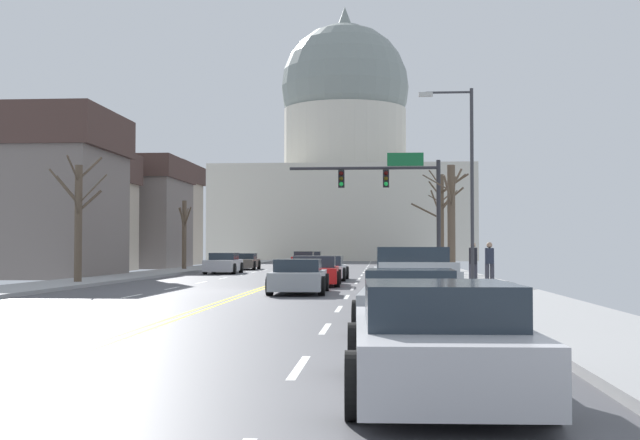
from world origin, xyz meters
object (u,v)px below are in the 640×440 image
object	(u,v)px
sedan_near_00	(326,269)
sedan_near_05	(437,341)
signal_gantry	(395,188)
sedan_near_01	(315,272)
street_lamp_right	(465,168)
sedan_near_04	(410,300)
sedan_oncoming_00	(224,264)
sedan_near_02	(299,277)
pedestrian_00	(490,262)
pickup_truck_near_03	(413,279)
sedan_oncoming_03	(312,258)
sedan_oncoming_02	(304,259)
pedestrian_01	(473,260)
sedan_oncoming_01	(245,262)

from	to	relation	value
sedan_near_00	sedan_near_05	world-z (taller)	sedan_near_05
signal_gantry	sedan_near_01	xyz separation A→B (m)	(-3.47, -9.16, -4.11)
street_lamp_right	sedan_near_04	distance (m)	17.59
sedan_oncoming_00	sedan_near_02	bearing A→B (deg)	-72.60
sedan_near_05	pedestrian_00	bearing A→B (deg)	81.21
sedan_near_00	street_lamp_right	bearing A→B (deg)	-49.02
pickup_truck_near_03	sedan_oncoming_00	world-z (taller)	pickup_truck_near_03
street_lamp_right	sedan_near_02	size ratio (longest dim) A/B	1.68
sedan_near_00	sedan_near_02	size ratio (longest dim) A/B	0.95
sedan_near_00	sedan_oncoming_00	bearing A→B (deg)	124.77
sedan_near_05	sedan_oncoming_00	world-z (taller)	sedan_oncoming_00
sedan_oncoming_03	pedestrian_00	world-z (taller)	pedestrian_00
pedestrian_00	signal_gantry	bearing A→B (deg)	105.49
sedan_oncoming_02	sedan_oncoming_03	world-z (taller)	sedan_oncoming_02
sedan_near_01	sedan_near_04	world-z (taller)	sedan_near_01
sedan_near_02	sedan_oncoming_03	xyz separation A→B (m)	(-3.77, 51.54, 0.01)
signal_gantry	sedan_near_04	distance (m)	27.51
pickup_truck_near_03	sedan_oncoming_02	size ratio (longest dim) A/B	1.15
sedan_oncoming_03	pedestrian_01	xyz separation A→B (m)	(10.36, -45.81, 0.49)
sedan_oncoming_01	sedan_oncoming_02	bearing A→B (deg)	72.78
pickup_truck_near_03	sedan_near_04	size ratio (longest dim) A/B	1.25
pickup_truck_near_03	sedan_near_01	bearing A→B (deg)	106.78
sedan_near_04	sedan_oncoming_03	size ratio (longest dim) A/B	0.96
sedan_near_01	sedan_oncoming_00	distance (m)	17.06
sedan_near_00	sedan_oncoming_02	world-z (taller)	sedan_oncoming_02
pickup_truck_near_03	sedan_near_05	world-z (taller)	pickup_truck_near_03
signal_gantry	sedan_near_01	distance (m)	10.62
sedan_near_00	pedestrian_01	distance (m)	8.65
sedan_near_00	sedan_oncoming_01	distance (m)	20.41
sedan_near_02	sedan_oncoming_02	world-z (taller)	sedan_oncoming_02
pedestrian_00	sedan_oncoming_03	bearing A→B (deg)	102.39
pickup_truck_near_03	sedan_oncoming_02	distance (m)	47.94
sedan_near_01	sedan_near_05	xyz separation A→B (m)	(3.32, -25.28, -0.00)
sedan_oncoming_00	pedestrian_01	bearing A→B (deg)	-49.73
sedan_near_02	sedan_oncoming_00	xyz separation A→B (m)	(-6.72, 21.43, 0.04)
sedan_near_00	sedan_oncoming_00	xyz separation A→B (m)	(-6.88, 9.91, 0.04)
pedestrian_01	sedan_oncoming_00	bearing A→B (deg)	130.27
sedan_oncoming_02	pickup_truck_near_03	bearing A→B (deg)	-81.19
sedan_near_01	pedestrian_00	distance (m)	7.36
signal_gantry	pedestrian_01	xyz separation A→B (m)	(3.01, -9.22, -3.63)
signal_gantry	sedan_oncoming_02	world-z (taller)	signal_gantry
pickup_truck_near_03	sedan_near_05	xyz separation A→B (m)	(-0.27, -13.39, -0.15)
signal_gantry	pedestrian_00	distance (m)	12.94
sedan_near_05	pedestrian_01	distance (m)	25.42
sedan_oncoming_00	sedan_oncoming_03	distance (m)	30.25
street_lamp_right	sedan_near_05	xyz separation A→B (m)	(-2.74, -24.10, -4.16)
street_lamp_right	sedan_oncoming_03	bearing A→B (deg)	101.95
sedan_near_02	sedan_near_04	bearing A→B (deg)	-74.52
pickup_truck_near_03	pedestrian_01	world-z (taller)	pedestrian_01
sedan_oncoming_00	sedan_oncoming_01	size ratio (longest dim) A/B	0.99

